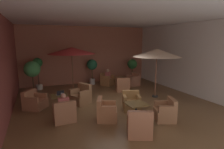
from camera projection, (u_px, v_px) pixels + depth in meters
ground_plane at (116, 104)px, 8.78m from camera, size 9.04×10.14×0.02m
wall_back_brick at (87, 55)px, 12.99m from camera, size 9.04×0.08×3.93m
wall_left_accent at (4, 69)px, 6.72m from camera, size 0.08×10.14×3.93m
wall_right_plain at (191, 59)px, 10.13m from camera, size 0.08×10.14×3.93m
ceiling_slab at (116, 17)px, 8.07m from camera, size 9.04×10.14×0.06m
cafe_table_front_left at (59, 99)px, 7.89m from camera, size 0.70×0.70×0.67m
armchair_front_left_north at (34, 102)px, 8.16m from camera, size 1.11×1.12×0.82m
armchair_front_left_east at (64, 113)px, 6.87m from camera, size 0.79×0.73×0.83m
armchair_front_left_south at (81, 96)px, 8.83m from camera, size 1.05×1.07×0.93m
cafe_table_front_right at (120, 80)px, 11.95m from camera, size 0.69×0.69×0.67m
armchair_front_right_north at (133, 81)px, 12.43m from camera, size 0.83×0.85×0.83m
armchair_front_right_east at (107, 80)px, 12.48m from camera, size 1.06×1.04×0.84m
armchair_front_right_south at (123, 86)px, 11.01m from camera, size 0.95×0.93×0.85m
cafe_table_mid_center at (136, 107)px, 6.90m from camera, size 0.73×0.73×0.67m
armchair_mid_center_north at (165, 112)px, 6.97m from camera, size 0.93×0.97×0.84m
armchair_mid_center_east at (131, 103)px, 8.04m from camera, size 0.93×0.93×0.80m
armchair_mid_center_south at (106, 112)px, 6.95m from camera, size 0.96×0.96×0.86m
armchair_mid_center_west at (139, 126)px, 5.83m from camera, size 1.00×1.03×0.91m
patio_umbrella_tall_red at (157, 53)px, 9.49m from camera, size 2.44×2.44×2.55m
patio_umbrella_center_beige at (72, 51)px, 10.31m from camera, size 2.62×2.62×2.60m
potted_tree_left_corner at (132, 66)px, 13.60m from camera, size 0.71×0.71×1.62m
potted_tree_mid_left at (92, 67)px, 12.57m from camera, size 0.71×0.71×1.72m
potted_tree_mid_right at (32, 71)px, 10.01m from camera, size 0.86×0.86×1.88m
potted_tree_right_corner at (38, 68)px, 11.15m from camera, size 0.59×0.59×1.95m
patron_blue_shirt at (64, 103)px, 6.83m from camera, size 0.39×0.22×0.63m
patron_by_window at (108, 74)px, 12.39m from camera, size 0.41×0.38×0.64m
iced_drink_cup at (62, 94)px, 7.84m from camera, size 0.08×0.08×0.11m
open_laptop at (60, 94)px, 7.93m from camera, size 0.34×0.27×0.20m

